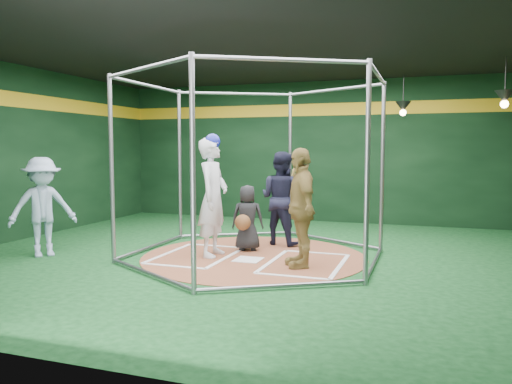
% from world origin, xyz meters
% --- Properties ---
extents(room_shell, '(10.10, 9.10, 3.53)m').
position_xyz_m(room_shell, '(0.00, 0.01, 1.75)').
color(room_shell, '#0C3815').
rests_on(room_shell, ground).
extents(clay_disc, '(3.80, 3.80, 0.01)m').
position_xyz_m(clay_disc, '(0.00, 0.00, 0.01)').
color(clay_disc, brown).
rests_on(clay_disc, ground).
extents(home_plate, '(0.43, 0.43, 0.01)m').
position_xyz_m(home_plate, '(0.00, -0.30, 0.02)').
color(home_plate, white).
rests_on(home_plate, clay_disc).
extents(batter_box_left, '(1.17, 1.77, 0.01)m').
position_xyz_m(batter_box_left, '(-0.95, -0.25, 0.02)').
color(batter_box_left, white).
rests_on(batter_box_left, clay_disc).
extents(batter_box_right, '(1.17, 1.77, 0.01)m').
position_xyz_m(batter_box_right, '(0.95, -0.25, 0.02)').
color(batter_box_right, white).
rests_on(batter_box_right, clay_disc).
extents(batting_cage, '(4.05, 4.67, 3.00)m').
position_xyz_m(batting_cage, '(-0.00, -0.00, 1.50)').
color(batting_cage, gray).
rests_on(batting_cage, ground).
extents(pendant_lamp_near, '(0.34, 0.34, 0.90)m').
position_xyz_m(pendant_lamp_near, '(2.20, 3.60, 2.74)').
color(pendant_lamp_near, black).
rests_on(pendant_lamp_near, room_shell).
extents(pendant_lamp_far, '(0.34, 0.34, 0.90)m').
position_xyz_m(pendant_lamp_far, '(4.00, 2.00, 2.74)').
color(pendant_lamp_far, black).
rests_on(pendant_lamp_far, room_shell).
extents(batter_figure, '(0.51, 0.75, 2.07)m').
position_xyz_m(batter_figure, '(-0.67, -0.18, 1.04)').
color(batter_figure, silver).
rests_on(batter_figure, clay_disc).
extents(visitor_leopard, '(0.89, 1.16, 1.84)m').
position_xyz_m(visitor_leopard, '(0.91, -0.44, 0.93)').
color(visitor_leopard, tan).
rests_on(visitor_leopard, clay_disc).
extents(catcher_figure, '(0.66, 0.65, 1.18)m').
position_xyz_m(catcher_figure, '(-0.28, 0.43, 0.60)').
color(catcher_figure, black).
rests_on(catcher_figure, clay_disc).
extents(umpire, '(1.01, 0.87, 1.77)m').
position_xyz_m(umpire, '(0.13, 1.20, 0.90)').
color(umpire, black).
rests_on(umpire, clay_disc).
extents(bystander_blue, '(1.18, 1.24, 1.69)m').
position_xyz_m(bystander_blue, '(-3.43, -1.10, 0.85)').
color(bystander_blue, '#98AFCA').
rests_on(bystander_blue, ground).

